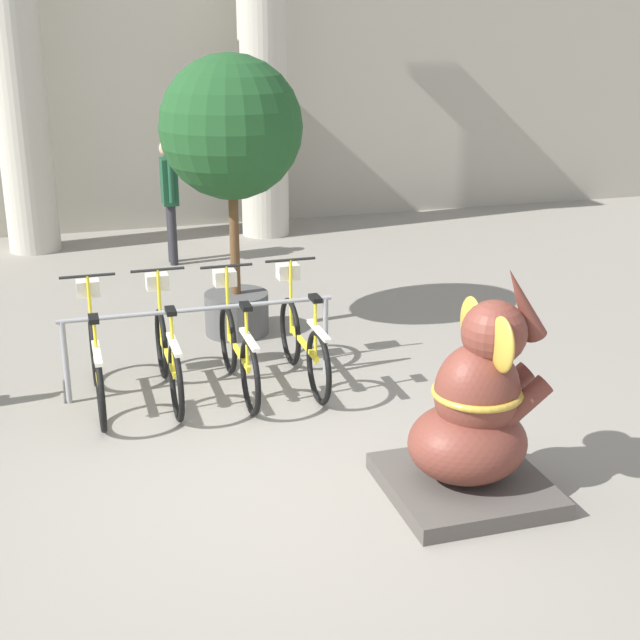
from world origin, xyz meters
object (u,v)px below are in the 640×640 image
(bicycle_2, at_px, (237,348))
(elephant_statue, at_px, (475,419))
(bicycle_3, at_px, (303,339))
(bicycle_1, at_px, (167,353))
(bicycle_0, at_px, (96,361))
(person_pedestrian, at_px, (170,191))
(potted_tree, at_px, (231,140))

(bicycle_2, xyz_separation_m, elephant_statue, (1.21, -2.27, 0.16))
(bicycle_3, bearing_deg, bicycle_1, 179.41)
(bicycle_1, height_order, bicycle_3, same)
(bicycle_3, bearing_deg, elephant_statue, -75.54)
(bicycle_0, bearing_deg, person_pedestrian, 74.30)
(potted_tree, bearing_deg, elephant_statue, -76.29)
(elephant_statue, bearing_deg, bicycle_1, 128.17)
(elephant_statue, xyz_separation_m, person_pedestrian, (-1.19, 6.75, 0.43))
(bicycle_0, height_order, elephant_statue, elephant_statue)
(bicycle_2, height_order, bicycle_3, same)
(bicycle_3, bearing_deg, bicycle_0, -179.68)
(person_pedestrian, bearing_deg, elephant_statue, -80.00)
(bicycle_2, distance_m, person_pedestrian, 4.52)
(bicycle_0, bearing_deg, elephant_statue, -43.30)
(bicycle_0, bearing_deg, potted_tree, 43.78)
(bicycle_2, bearing_deg, person_pedestrian, 89.73)
(bicycle_1, xyz_separation_m, elephant_statue, (1.83, -2.32, 0.16))
(bicycle_3, xyz_separation_m, person_pedestrian, (-0.59, 4.44, 0.59))
(person_pedestrian, relative_size, potted_tree, 0.58)
(bicycle_1, xyz_separation_m, person_pedestrian, (0.64, 4.43, 0.59))
(bicycle_0, xyz_separation_m, person_pedestrian, (1.25, 4.45, 0.59))
(bicycle_2, relative_size, elephant_statue, 0.97)
(elephant_statue, height_order, potted_tree, potted_tree)
(bicycle_1, distance_m, person_pedestrian, 4.51)
(person_pedestrian, bearing_deg, bicycle_1, -98.17)
(potted_tree, bearing_deg, bicycle_2, -101.12)
(bicycle_1, relative_size, person_pedestrian, 0.97)
(elephant_statue, bearing_deg, bicycle_2, 118.11)
(bicycle_0, xyz_separation_m, potted_tree, (1.52, 1.46, 1.63))
(elephant_statue, bearing_deg, bicycle_0, 136.70)
(bicycle_0, distance_m, bicycle_2, 1.23)
(elephant_statue, relative_size, potted_tree, 0.58)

